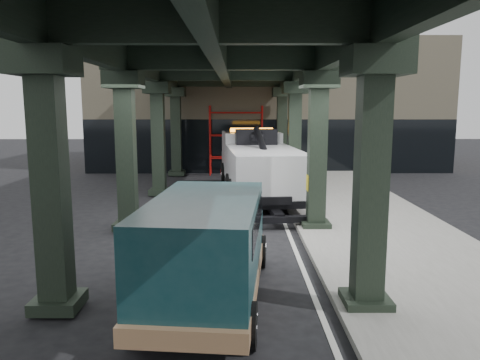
{
  "coord_description": "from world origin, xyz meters",
  "views": [
    {
      "loc": [
        0.1,
        -12.64,
        3.95
      ],
      "look_at": [
        0.17,
        1.64,
        1.7
      ],
      "focal_mm": 35.0,
      "sensor_mm": 36.0,
      "label": 1
    }
  ],
  "objects": [
    {
      "name": "ground",
      "position": [
        0.0,
        0.0,
        0.0
      ],
      "size": [
        90.0,
        90.0,
        0.0
      ],
      "primitive_type": "plane",
      "color": "black",
      "rests_on": "ground"
    },
    {
      "name": "sidewalk",
      "position": [
        4.5,
        2.0,
        0.07
      ],
      "size": [
        5.0,
        40.0,
        0.15
      ],
      "primitive_type": "cube",
      "color": "gray",
      "rests_on": "ground"
    },
    {
      "name": "lane_stripe",
      "position": [
        1.7,
        2.0,
        0.01
      ],
      "size": [
        0.12,
        38.0,
        0.01
      ],
      "primitive_type": "cube",
      "color": "silver",
      "rests_on": "ground"
    },
    {
      "name": "viaduct",
      "position": [
        -0.4,
        2.0,
        5.46
      ],
      "size": [
        7.4,
        32.0,
        6.4
      ],
      "color": "black",
      "rests_on": "ground"
    },
    {
      "name": "building",
      "position": [
        2.0,
        20.0,
        4.0
      ],
      "size": [
        22.0,
        10.0,
        8.0
      ],
      "primitive_type": "cube",
      "color": "#C6B793",
      "rests_on": "ground"
    },
    {
      "name": "scaffolding",
      "position": [
        0.0,
        14.64,
        2.11
      ],
      "size": [
        3.08,
        0.88,
        4.0
      ],
      "color": "#BA120E",
      "rests_on": "ground"
    },
    {
      "name": "tow_truck",
      "position": [
        0.95,
        7.58,
        1.51
      ],
      "size": [
        3.49,
        9.64,
        3.1
      ],
      "rotation": [
        0.0,
        0.0,
        0.09
      ],
      "color": "black",
      "rests_on": "ground"
    },
    {
      "name": "towed_van",
      "position": [
        -0.5,
        -3.64,
        1.19
      ],
      "size": [
        2.61,
        5.61,
        2.21
      ],
      "rotation": [
        0.0,
        0.0,
        -0.1
      ],
      "color": "#10343A",
      "rests_on": "ground"
    }
  ]
}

